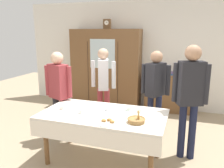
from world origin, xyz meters
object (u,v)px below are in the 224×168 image
object	(u,v)px
bookshelf_low	(169,93)
tea_cup_far_right	(139,111)
dining_table	(103,120)
person_beside_shelf	(59,88)
mantel_clock	(107,24)
spoon_front_edge	(65,116)
wall_cabinet	(106,68)
tea_cup_mid_left	(108,109)
bread_basket	(136,120)
tea_cup_far_left	(63,108)
tea_cup_center	(82,112)
person_behind_table_left	(103,80)
tea_cup_near_right	(129,109)
spoon_near_left	(158,116)
person_near_right_end	(190,91)
person_by_cabinet	(155,86)
book_stack	(170,73)
pastry_plate	(108,122)

from	to	relation	value
bookshelf_low	tea_cup_far_right	world-z (taller)	bookshelf_low
dining_table	person_beside_shelf	size ratio (longest dim) A/B	1.13
mantel_clock	spoon_front_edge	size ratio (longest dim) A/B	2.02
wall_cabinet	tea_cup_far_right	distance (m)	2.78
tea_cup_mid_left	bread_basket	size ratio (longest dim) A/B	0.54
tea_cup_far_left	spoon_front_edge	world-z (taller)	tea_cup_far_left
tea_cup_center	bookshelf_low	bearing A→B (deg)	69.32
person_behind_table_left	dining_table	bearing A→B (deg)	-69.86
tea_cup_near_right	mantel_clock	bearing A→B (deg)	116.89
spoon_near_left	person_near_right_end	xyz separation A→B (m)	(0.41, 0.37, 0.31)
tea_cup_near_right	tea_cup_far_right	distance (m)	0.18
spoon_front_edge	person_beside_shelf	size ratio (longest dim) A/B	0.07
tea_cup_near_right	person_behind_table_left	world-z (taller)	person_behind_table_left
bread_basket	person_beside_shelf	size ratio (longest dim) A/B	0.15
spoon_near_left	person_behind_table_left	world-z (taller)	person_behind_table_left
bookshelf_low	tea_cup_center	world-z (taller)	bookshelf_low
spoon_near_left	tea_cup_far_right	bearing A→B (deg)	173.15
wall_cabinet	tea_cup_far_right	world-z (taller)	wall_cabinet
spoon_front_edge	tea_cup_near_right	bearing A→B (deg)	33.45
tea_cup_mid_left	person_by_cabinet	size ratio (longest dim) A/B	0.08
mantel_clock	dining_table	bearing A→B (deg)	-71.78
tea_cup_center	person_by_cabinet	xyz separation A→B (m)	(0.88, 1.23, 0.18)
book_stack	tea_cup_mid_left	distance (m)	2.60
tea_cup_far_left	mantel_clock	bearing A→B (deg)	94.65
tea_cup_far_left	spoon_front_edge	distance (m)	0.30
bread_basket	tea_cup_near_right	bearing A→B (deg)	116.47
book_stack	pastry_plate	world-z (taller)	book_stack
tea_cup_far_left	person_behind_table_left	size ratio (longest dim) A/B	0.08
tea_cup_near_right	bread_basket	size ratio (longest dim) A/B	0.54
dining_table	tea_cup_far_right	size ratio (longest dim) A/B	13.99
book_stack	bread_basket	size ratio (longest dim) A/B	0.94
dining_table	bread_basket	world-z (taller)	bread_basket
tea_cup_center	tea_cup_mid_left	bearing A→B (deg)	37.98
mantel_clock	tea_cup_near_right	bearing A→B (deg)	-63.11
tea_cup_center	dining_table	bearing A→B (deg)	18.09
spoon_front_edge	mantel_clock	bearing A→B (deg)	97.79
tea_cup_near_right	spoon_front_edge	distance (m)	0.95
mantel_clock	tea_cup_far_right	xyz separation A→B (m)	(1.35, -2.39, -1.32)
tea_cup_far_left	person_by_cabinet	bearing A→B (deg)	43.15
spoon_front_edge	person_behind_table_left	xyz separation A→B (m)	(-0.01, 1.55, 0.21)
bookshelf_low	spoon_near_left	world-z (taller)	bookshelf_low
tea_cup_far_left	person_beside_shelf	size ratio (longest dim) A/B	0.08
bookshelf_low	person_behind_table_left	distance (m)	1.89
dining_table	person_by_cabinet	world-z (taller)	person_by_cabinet
tea_cup_near_right	tea_cup_mid_left	world-z (taller)	same
person_beside_shelf	mantel_clock	bearing A→B (deg)	86.03
bread_basket	person_beside_shelf	world-z (taller)	person_beside_shelf
book_stack	person_behind_table_left	size ratio (longest dim) A/B	0.14
person_by_cabinet	bread_basket	bearing A→B (deg)	-92.57
wall_cabinet	person_by_cabinet	world-z (taller)	wall_cabinet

